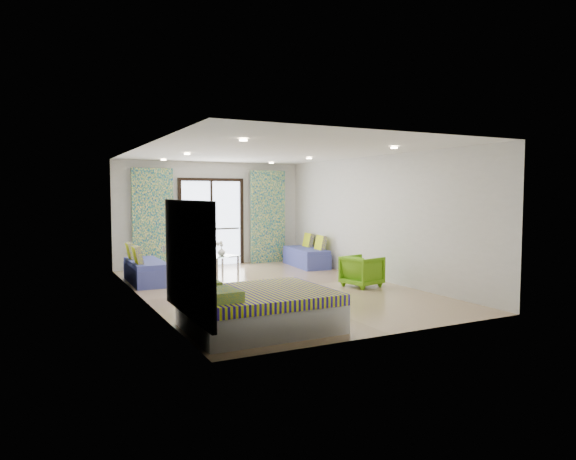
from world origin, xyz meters
name	(u,v)px	position (x,y,z in m)	size (l,w,h in m)	color
floor	(272,288)	(0.00, 0.00, 0.00)	(5.00, 7.50, 0.01)	#9E7F5E
ceiling	(272,151)	(0.00, 0.00, 2.70)	(5.00, 7.50, 0.01)	silver
wall_back	(211,214)	(0.00, 3.75, 1.35)	(5.00, 0.01, 2.70)	silver
wall_front	(392,234)	(0.00, -3.75, 1.35)	(5.00, 0.01, 2.70)	silver
wall_left	(142,224)	(-2.50, 0.00, 1.35)	(0.01, 7.50, 2.70)	silver
wall_right	(375,218)	(2.50, 0.00, 1.35)	(0.01, 7.50, 2.70)	silver
balcony_door	(211,217)	(0.00, 3.72, 1.26)	(1.76, 0.08, 2.28)	black
balcony_rail	(211,229)	(0.00, 3.73, 0.95)	(1.52, 0.03, 0.04)	#595451
curtain_left	(153,219)	(-1.55, 3.57, 1.25)	(1.00, 0.10, 2.50)	white
curtain_right	(268,217)	(1.55, 3.57, 1.25)	(1.00, 0.10, 2.50)	white
downlight_a	(243,140)	(-1.40, -2.00, 2.67)	(0.12, 0.12, 0.02)	#FFE0B2
downlight_b	(394,148)	(1.40, -2.00, 2.67)	(0.12, 0.12, 0.02)	#FFE0B2
downlight_c	(187,154)	(-1.40, 1.00, 2.67)	(0.12, 0.12, 0.02)	#FFE0B2
downlight_d	(309,158)	(1.40, 1.00, 2.67)	(0.12, 0.12, 0.02)	#FFE0B2
downlight_e	(163,160)	(-1.40, 3.00, 2.67)	(0.12, 0.12, 0.02)	#FFE0B2
downlight_f	(271,163)	(1.40, 3.00, 2.67)	(0.12, 0.12, 0.02)	#FFE0B2
headboard	(188,258)	(-2.46, -2.69, 1.05)	(0.06, 2.10, 1.50)	black
switch_plate	(164,249)	(-2.47, -1.44, 1.05)	(0.02, 0.10, 0.10)	silver
bed	(258,309)	(-1.48, -2.69, 0.28)	(1.96, 1.60, 0.68)	silver
daybed_left	(145,271)	(-2.12, 1.77, 0.26)	(0.67, 1.70, 0.84)	#3F4797
daybed_right	(307,256)	(2.12, 2.40, 0.26)	(0.82, 1.74, 0.83)	#3F4797
coffee_table	(220,258)	(-0.36, 2.07, 0.40)	(0.86, 0.86, 0.79)	silver
vase	(221,252)	(-0.32, 2.06, 0.54)	(0.18, 0.19, 0.18)	white
armchair	(362,270)	(1.71, -0.65, 0.35)	(0.67, 0.63, 0.69)	#62A915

